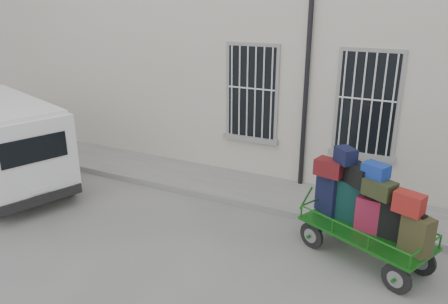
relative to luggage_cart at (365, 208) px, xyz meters
name	(u,v)px	position (x,y,z in m)	size (l,w,h in m)	color
ground	(209,234)	(-2.82, -0.50, -0.97)	(80.00, 80.00, 0.00)	slate
building	(301,51)	(-2.82, 5.00, 2.03)	(24.00, 5.15, 6.00)	beige
sidewalk	(253,190)	(-2.82, 1.70, -0.90)	(24.00, 1.70, 0.15)	slate
luggage_cart	(365,208)	(0.00, 0.00, 0.00)	(2.60, 1.83, 1.94)	black
van	(0,139)	(-8.31, -0.72, 0.27)	(4.65, 3.14, 2.18)	white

